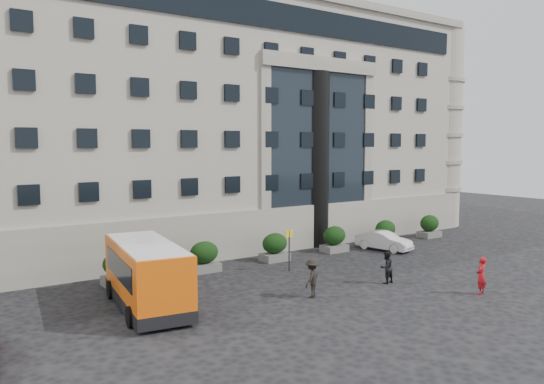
{
  "coord_description": "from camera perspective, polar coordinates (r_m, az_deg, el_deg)",
  "views": [
    {
      "loc": [
        -13.33,
        -20.35,
        7.68
      ],
      "look_at": [
        3.49,
        3.93,
        5.0
      ],
      "focal_mm": 35.0,
      "sensor_mm": 36.0,
      "label": 1
    }
  ],
  "objects": [
    {
      "name": "white_taxi",
      "position": [
        39.44,
        11.93,
        -5.15
      ],
      "size": [
        2.39,
        4.35,
        1.36
      ],
      "primitive_type": "imported",
      "rotation": [
        0.0,
        0.0,
        0.24
      ],
      "color": "silver",
      "rests_on": "ground"
    },
    {
      "name": "entrance_column",
      "position": [
        39.79,
        4.86,
        3.47
      ],
      "size": [
        1.8,
        1.8,
        13.0
      ],
      "primitive_type": "cylinder",
      "color": "black",
      "rests_on": "ground"
    },
    {
      "name": "pedestrian_b",
      "position": [
        30.17,
        12.19,
        -7.92
      ],
      "size": [
        0.9,
        0.71,
        1.8
      ],
      "primitive_type": "imported",
      "rotation": [
        0.0,
        0.0,
        3.18
      ],
      "color": "black",
      "rests_on": "ground"
    },
    {
      "name": "bus_stop_sign",
      "position": [
        32.14,
        1.86,
        -5.49
      ],
      "size": [
        0.5,
        0.08,
        2.52
      ],
      "color": "#262628",
      "rests_on": "ground"
    },
    {
      "name": "hedge_e",
      "position": [
        41.79,
        12.09,
        -4.23
      ],
      "size": [
        1.8,
        1.26,
        1.84
      ],
      "color": "#565653",
      "rests_on": "ground"
    },
    {
      "name": "pedestrian_c",
      "position": [
        26.97,
        4.3,
        -9.23
      ],
      "size": [
        1.45,
        1.24,
        1.95
      ],
      "primitive_type": "imported",
      "rotation": [
        0.0,
        0.0,
        3.64
      ],
      "color": "black",
      "rests_on": "ground"
    },
    {
      "name": "ground",
      "position": [
        25.52,
        -1.46,
        -12.34
      ],
      "size": [
        120.0,
        120.0,
        0.0
      ],
      "primitive_type": "plane",
      "color": "black",
      "rests_on": "ground"
    },
    {
      "name": "hedge_a",
      "position": [
        30.42,
        -16.11,
        -7.85
      ],
      "size": [
        1.8,
        1.26,
        1.84
      ],
      "color": "#565653",
      "rests_on": "ground"
    },
    {
      "name": "pedestrian_a",
      "position": [
        29.47,
        21.58,
        -8.36
      ],
      "size": [
        0.79,
        0.61,
        1.92
      ],
      "primitive_type": "imported",
      "rotation": [
        0.0,
        0.0,
        3.38
      ],
      "color": "#A31017",
      "rests_on": "ground"
    },
    {
      "name": "minibus",
      "position": [
        25.73,
        -13.35,
        -8.41
      ],
      "size": [
        3.56,
        7.65,
        3.08
      ],
      "rotation": [
        0.0,
        0.0,
        -0.14
      ],
      "color": "#E1570A",
      "rests_on": "ground"
    },
    {
      "name": "hedge_c",
      "position": [
        35.04,
        0.3,
        -5.93
      ],
      "size": [
        1.8,
        1.26,
        1.84
      ],
      "color": "#565653",
      "rests_on": "ground"
    },
    {
      "name": "hedge_b",
      "position": [
        32.4,
        -7.31,
        -6.89
      ],
      "size": [
        1.8,
        1.26,
        1.84
      ],
      "color": "#565653",
      "rests_on": "ground"
    },
    {
      "name": "hedge_d",
      "position": [
        38.21,
        6.73,
        -5.03
      ],
      "size": [
        1.8,
        1.26,
        1.84
      ],
      "color": "#565653",
      "rests_on": "ground"
    },
    {
      "name": "civic_building",
      "position": [
        46.58,
        -10.25,
        6.73
      ],
      "size": [
        44.0,
        24.0,
        18.0
      ],
      "primitive_type": "cube",
      "color": "#9B9689",
      "rests_on": "ground"
    },
    {
      "name": "hedge_f",
      "position": [
        45.68,
        16.57,
        -3.53
      ],
      "size": [
        1.8,
        1.26,
        1.84
      ],
      "color": "#565653",
      "rests_on": "ground"
    }
  ]
}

